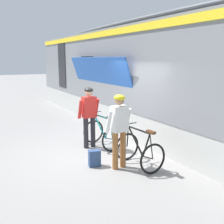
{
  "coord_description": "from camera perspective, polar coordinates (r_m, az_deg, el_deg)",
  "views": [
    {
      "loc": [
        -3.15,
        -6.68,
        2.57
      ],
      "look_at": [
        0.56,
        0.23,
        1.05
      ],
      "focal_mm": 44.56,
      "sensor_mm": 36.0,
      "label": 1
    }
  ],
  "objects": [
    {
      "name": "ground_plane",
      "position": [
        7.82,
        -2.86,
        -8.22
      ],
      "size": [
        80.0,
        80.0,
        0.0
      ],
      "primitive_type": "plane",
      "color": "gray"
    },
    {
      "name": "train_car",
      "position": [
        8.89,
        14.82,
        6.71
      ],
      "size": [
        3.3,
        21.06,
        3.88
      ],
      "color": "slate",
      "rests_on": "ground"
    },
    {
      "name": "cyclist_near_in_white",
      "position": [
        6.44,
        1.49,
        -2.65
      ],
      "size": [
        0.63,
        0.34,
        1.76
      ],
      "color": "#935B2D",
      "rests_on": "ground"
    },
    {
      "name": "cyclist_far_in_red",
      "position": [
        7.99,
        -4.72,
        -0.01
      ],
      "size": [
        0.61,
        0.31,
        1.76
      ],
      "color": "#232328",
      "rests_on": "ground"
    },
    {
      "name": "bicycle_near_black",
      "position": [
        6.73,
        5.61,
        -7.89
      ],
      "size": [
        0.77,
        1.11,
        0.99
      ],
      "color": "black",
      "rests_on": "ground"
    },
    {
      "name": "bicycle_far_teal",
      "position": [
        8.15,
        -1.94,
        -4.46
      ],
      "size": [
        0.83,
        1.15,
        0.99
      ],
      "color": "black",
      "rests_on": "ground"
    },
    {
      "name": "backpack_on_platform",
      "position": [
        6.8,
        -3.62,
        -9.46
      ],
      "size": [
        0.31,
        0.23,
        0.4
      ],
      "primitive_type": "cube",
      "rotation": [
        0.0,
        0.0,
        -0.2
      ],
      "color": "navy",
      "rests_on": "ground"
    }
  ]
}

